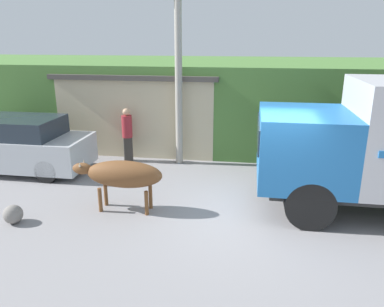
{
  "coord_description": "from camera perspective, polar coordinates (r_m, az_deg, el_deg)",
  "views": [
    {
      "loc": [
        -0.19,
        -7.75,
        3.95
      ],
      "look_at": [
        -1.51,
        0.43,
        1.35
      ],
      "focal_mm": 35.0,
      "sensor_mm": 36.0,
      "label": 1
    }
  ],
  "objects": [
    {
      "name": "ground_plane",
      "position": [
        8.7,
        9.52,
        -9.85
      ],
      "size": [
        60.0,
        60.0,
        0.0
      ],
      "primitive_type": "plane",
      "color": "gray"
    },
    {
      "name": "hillside_embankment",
      "position": [
        15.34,
        9.81,
        8.05
      ],
      "size": [
        32.0,
        6.84,
        3.04
      ],
      "color": "#4C7A38",
      "rests_on": "ground_plane"
    },
    {
      "name": "building_backdrop",
      "position": [
        13.71,
        -7.45,
        6.52
      ],
      "size": [
        5.65,
        2.7,
        2.76
      ],
      "color": "#C6B793",
      "rests_on": "ground_plane"
    },
    {
      "name": "brown_cow",
      "position": [
        8.83,
        -10.58,
        -3.16
      ],
      "size": [
        2.16,
        0.64,
        1.22
      ],
      "rotation": [
        0.0,
        0.0,
        -0.2
      ],
      "color": "brown",
      "rests_on": "ground_plane"
    },
    {
      "name": "parked_suv",
      "position": [
        12.47,
        -24.86,
        1.12
      ],
      "size": [
        4.24,
        1.82,
        1.65
      ],
      "rotation": [
        0.0,
        0.0,
        -0.04
      ],
      "color": "silver",
      "rests_on": "ground_plane"
    },
    {
      "name": "pedestrian_on_hill",
      "position": [
        12.34,
        -9.84,
        3.2
      ],
      "size": [
        0.44,
        0.44,
        1.76
      ],
      "rotation": [
        0.0,
        0.0,
        3.59
      ],
      "color": "#38332D",
      "rests_on": "ground_plane"
    },
    {
      "name": "utility_pole",
      "position": [
        11.65,
        -2.07,
        12.57
      ],
      "size": [
        0.9,
        0.22,
        5.7
      ],
      "color": "#9E998E",
      "rests_on": "ground_plane"
    },
    {
      "name": "roadside_rock",
      "position": [
        9.23,
        -25.61,
        -8.34
      ],
      "size": [
        0.42,
        0.42,
        0.42
      ],
      "color": "gray",
      "rests_on": "ground_plane"
    }
  ]
}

